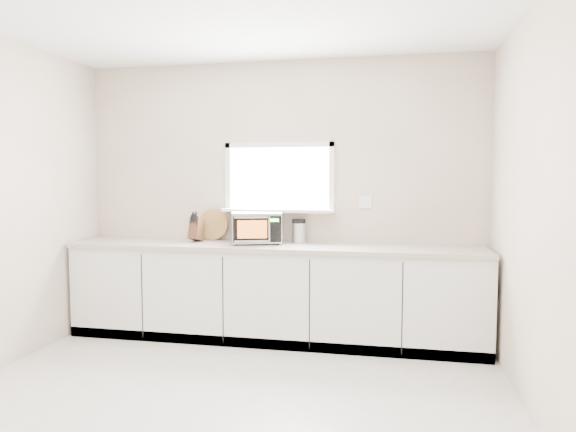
# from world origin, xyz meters

# --- Properties ---
(ground) EXTENTS (4.00, 4.00, 0.00)m
(ground) POSITION_xyz_m (0.00, 0.00, 0.00)
(ground) COLOR beige
(ground) RESTS_ON ground
(back_wall) EXTENTS (4.00, 0.17, 2.70)m
(back_wall) POSITION_xyz_m (0.00, 2.00, 1.36)
(back_wall) COLOR beige
(back_wall) RESTS_ON ground
(cabinets) EXTENTS (3.92, 0.60, 0.88)m
(cabinets) POSITION_xyz_m (0.00, 1.70, 0.44)
(cabinets) COLOR silver
(cabinets) RESTS_ON ground
(countertop) EXTENTS (3.92, 0.64, 0.04)m
(countertop) POSITION_xyz_m (0.00, 1.69, 0.90)
(countertop) COLOR #BBAC9B
(countertop) RESTS_ON cabinets
(microwave) EXTENTS (0.55, 0.49, 0.30)m
(microwave) POSITION_xyz_m (-0.18, 1.76, 1.08)
(microwave) COLOR black
(microwave) RESTS_ON countertop
(knife_block) EXTENTS (0.11, 0.21, 0.30)m
(knife_block) POSITION_xyz_m (-0.80, 1.77, 1.05)
(knife_block) COLOR #4E2F1C
(knife_block) RESTS_ON countertop
(cutting_board) EXTENTS (0.31, 0.07, 0.31)m
(cutting_board) POSITION_xyz_m (-0.68, 1.94, 1.08)
(cutting_board) COLOR #B07F44
(cutting_board) RESTS_ON countertop
(coffee_grinder) EXTENTS (0.15, 0.15, 0.24)m
(coffee_grinder) POSITION_xyz_m (0.21, 1.90, 1.04)
(coffee_grinder) COLOR #B7BABF
(coffee_grinder) RESTS_ON countertop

